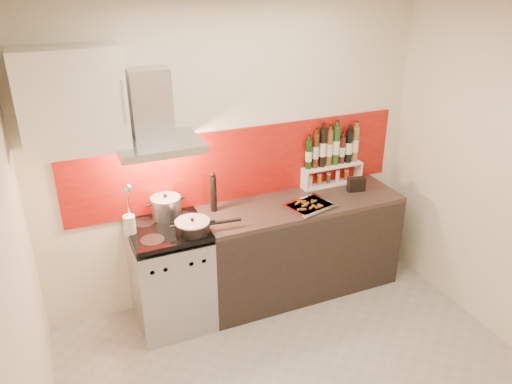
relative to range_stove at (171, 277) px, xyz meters
name	(u,v)px	position (x,y,z in m)	size (l,w,h in m)	color
ceiling	(329,7)	(0.70, -1.10, 2.16)	(3.40, 2.80, 0.02)	white
back_wall	(235,156)	(0.70, 0.30, 0.86)	(3.40, 0.02, 2.60)	silver
left_wall	(19,295)	(-1.00, -1.10, 0.86)	(0.02, 2.80, 2.60)	silver
backsplash	(241,164)	(0.75, 0.29, 0.78)	(3.00, 0.02, 0.64)	maroon
range_stove	(171,277)	(0.00, 0.00, 0.00)	(0.60, 0.60, 0.91)	#B7B7BA
counter	(300,246)	(1.20, 0.00, 0.01)	(1.80, 0.60, 0.90)	black
range_hood	(154,120)	(0.00, 0.14, 1.30)	(0.62, 0.50, 0.61)	#B7B7BA
upper_cabinet	(72,101)	(-0.55, 0.13, 1.51)	(0.70, 0.35, 0.72)	white
stock_pot	(166,207)	(0.04, 0.17, 0.56)	(0.24, 0.24, 0.21)	#B7B7BA
saute_pan	(194,226)	(0.17, -0.15, 0.52)	(0.52, 0.27, 0.12)	black
utensil_jar	(129,219)	(-0.28, 0.02, 0.59)	(0.09, 0.14, 0.44)	silver
pepper_mill	(213,192)	(0.44, 0.15, 0.63)	(0.05, 0.05, 0.35)	black
step_shelf	(333,156)	(1.64, 0.24, 0.73)	(0.60, 0.16, 0.56)	white
caddy_box	(356,185)	(1.76, 0.01, 0.52)	(0.16, 0.07, 0.14)	black
baking_tray	(310,205)	(1.21, -0.11, 0.47)	(0.46, 0.39, 0.03)	silver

